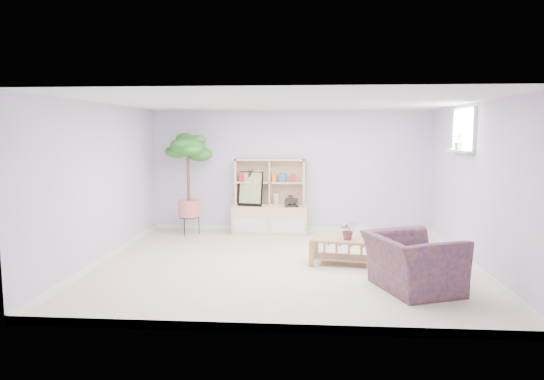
# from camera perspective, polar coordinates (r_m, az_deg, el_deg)

# --- Properties ---
(floor) EXTENTS (5.50, 5.00, 0.01)m
(floor) POSITION_cam_1_polar(r_m,az_deg,el_deg) (7.34, 1.42, -8.75)
(floor) COLOR beige
(floor) RESTS_ON ground
(ceiling) EXTENTS (5.50, 5.00, 0.01)m
(ceiling) POSITION_cam_1_polar(r_m,az_deg,el_deg) (7.08, 1.48, 10.30)
(ceiling) COLOR white
(ceiling) RESTS_ON walls
(walls) EXTENTS (5.51, 5.01, 2.40)m
(walls) POSITION_cam_1_polar(r_m,az_deg,el_deg) (7.11, 1.45, 0.60)
(walls) COLOR silver
(walls) RESTS_ON floor
(baseboard) EXTENTS (5.50, 5.00, 0.10)m
(baseboard) POSITION_cam_1_polar(r_m,az_deg,el_deg) (7.33, 1.43, -8.37)
(baseboard) COLOR white
(baseboard) RESTS_ON floor
(window) EXTENTS (0.10, 0.98, 0.68)m
(window) POSITION_cam_1_polar(r_m,az_deg,el_deg) (8.03, 21.68, 6.56)
(window) COLOR #C9E7FF
(window) RESTS_ON walls
(window_sill) EXTENTS (0.14, 1.00, 0.04)m
(window_sill) POSITION_cam_1_polar(r_m,az_deg,el_deg) (8.02, 21.17, 4.29)
(window_sill) COLOR white
(window_sill) RESTS_ON walls
(storage_unit) EXTENTS (1.45, 0.49, 1.45)m
(storage_unit) POSITION_cam_1_polar(r_m,az_deg,el_deg) (9.41, -0.28, -0.79)
(storage_unit) COLOR #D0B17F
(storage_unit) RESTS_ON floor
(poster) EXTENTS (0.50, 0.21, 0.67)m
(poster) POSITION_cam_1_polar(r_m,az_deg,el_deg) (9.40, -2.54, 0.15)
(poster) COLOR yellow
(poster) RESTS_ON storage_unit
(toy_truck) EXTENTS (0.37, 0.28, 0.19)m
(toy_truck) POSITION_cam_1_polar(r_m,az_deg,el_deg) (9.32, 2.31, -1.41)
(toy_truck) COLOR black
(toy_truck) RESTS_ON storage_unit
(coffee_table) EXTENTS (1.05, 0.69, 0.40)m
(coffee_table) POSITION_cam_1_polar(r_m,az_deg,el_deg) (7.37, 8.50, -7.16)
(coffee_table) COLOR brown
(coffee_table) RESTS_ON floor
(table_plant) EXTENTS (0.28, 0.25, 0.27)m
(table_plant) POSITION_cam_1_polar(r_m,az_deg,el_deg) (7.24, 8.97, -4.69)
(table_plant) COLOR #235520
(table_plant) RESTS_ON coffee_table
(floor_tree) EXTENTS (0.87, 0.87, 1.96)m
(floor_tree) POSITION_cam_1_polar(r_m,az_deg,el_deg) (9.39, -9.80, 0.67)
(floor_tree) COLOR #1B691A
(floor_tree) RESTS_ON floor
(armchair) EXTENTS (1.26, 1.35, 0.80)m
(armchair) POSITION_cam_1_polar(r_m,az_deg,el_deg) (6.35, 16.20, -7.76)
(armchair) COLOR #1C1F4D
(armchair) RESTS_ON floor
(sill_plant) EXTENTS (0.17, 0.16, 0.25)m
(sill_plant) POSITION_cam_1_polar(r_m,az_deg,el_deg) (8.05, 21.12, 5.33)
(sill_plant) COLOR #1B691A
(sill_plant) RESTS_ON window_sill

